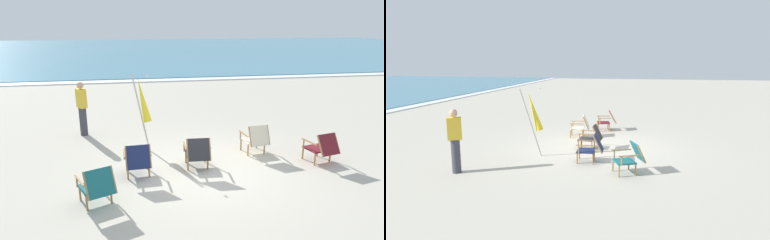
% 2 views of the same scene
% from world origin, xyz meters
% --- Properties ---
extents(ground_plane, '(80.00, 80.00, 0.00)m').
position_xyz_m(ground_plane, '(0.00, 0.00, 0.00)').
color(ground_plane, '#B7AF9E').
extents(sea, '(80.00, 40.00, 0.10)m').
position_xyz_m(sea, '(0.00, 32.69, 0.05)').
color(sea, teal).
rests_on(sea, ground).
extents(surf_band, '(80.00, 1.10, 0.06)m').
position_xyz_m(surf_band, '(0.00, 12.39, 0.03)').
color(surf_band, white).
rests_on(surf_band, ground).
extents(beach_chair_back_right, '(0.72, 0.86, 0.79)m').
position_xyz_m(beach_chair_back_right, '(2.90, -0.03, 0.42)').
color(beach_chair_back_right, maroon).
rests_on(beach_chair_back_right, ground).
extents(beach_chair_far_center, '(0.82, 0.90, 0.80)m').
position_xyz_m(beach_chair_far_center, '(-2.27, -1.17, 0.43)').
color(beach_chair_far_center, '#196066').
rests_on(beach_chair_far_center, ground).
extents(beach_chair_front_right, '(0.62, 0.76, 0.79)m').
position_xyz_m(beach_chair_front_right, '(-0.13, 0.15, 0.43)').
color(beach_chair_front_right, '#28282D').
rests_on(beach_chair_front_right, ground).
extents(beach_chair_front_left, '(0.66, 0.77, 0.81)m').
position_xyz_m(beach_chair_front_left, '(1.52, 0.80, 0.43)').
color(beach_chair_front_left, beige).
rests_on(beach_chair_front_left, ground).
extents(beach_chair_back_left, '(0.63, 0.76, 0.80)m').
position_xyz_m(beach_chair_back_left, '(-1.51, -0.07, 0.43)').
color(beach_chair_back_left, '#19234C').
rests_on(beach_chair_back_left, ground).
extents(umbrella_furled_yellow, '(0.54, 0.63, 2.04)m').
position_xyz_m(umbrella_furled_yellow, '(-1.31, 1.66, 1.34)').
color(umbrella_furled_yellow, '#B7B2A8').
rests_on(umbrella_furled_yellow, ground).
extents(person_near_chairs, '(0.35, 0.39, 1.63)m').
position_xyz_m(person_near_chairs, '(-3.08, 3.14, 0.84)').
color(person_near_chairs, '#383842').
rests_on(person_near_chairs, ground).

